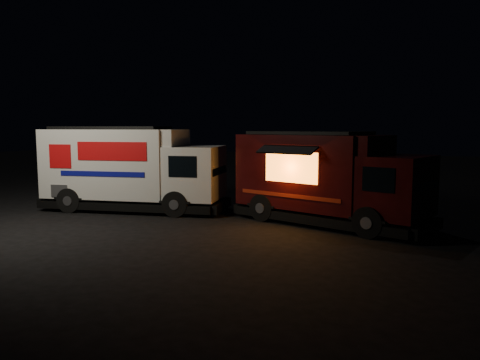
# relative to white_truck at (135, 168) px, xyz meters

# --- Properties ---
(ground) EXTENTS (80.00, 80.00, 0.00)m
(ground) POSITION_rel_white_truck_xyz_m (1.75, -1.24, -1.50)
(ground) COLOR black
(ground) RESTS_ON ground
(white_truck) EXTENTS (6.90, 3.34, 3.00)m
(white_truck) POSITION_rel_white_truck_xyz_m (0.00, 0.00, 0.00)
(white_truck) COLOR silver
(white_truck) RESTS_ON ground
(red_truck) EXTENTS (6.51, 4.06, 2.84)m
(red_truck) POSITION_rel_white_truck_xyz_m (7.00, 0.12, -0.08)
(red_truck) COLOR #370A0B
(red_truck) RESTS_ON ground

